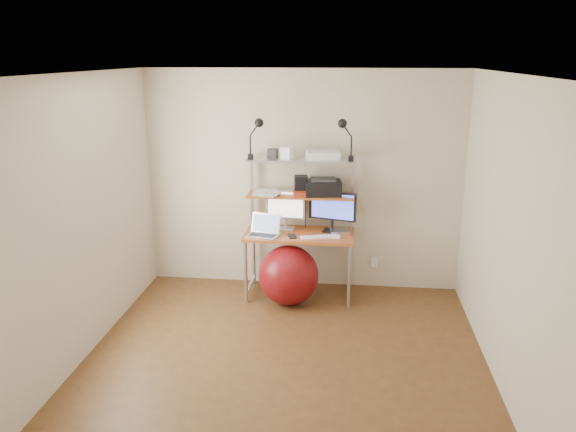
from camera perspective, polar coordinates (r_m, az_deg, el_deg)
name	(u,v)px	position (r m, az deg, el deg)	size (l,w,h in m)	color
room	(284,228)	(4.68, -0.41, -1.22)	(3.60, 3.60, 3.60)	brown
computer_desk	(300,213)	(6.20, 1.23, 0.32)	(1.20, 0.60, 1.57)	#C36E26
wall_outlet	(374,262)	(6.66, 8.75, -4.68)	(0.08, 0.01, 0.12)	white
monitor_silver	(286,207)	(6.27, -0.24, 0.92)	(0.44, 0.16, 0.48)	silver
monitor_black	(332,208)	(6.21, 4.54, 0.81)	(0.52, 0.20, 0.53)	black
laptop	(264,231)	(6.12, -2.42, -1.52)	(0.39, 0.34, 0.29)	silver
keyboard	(319,237)	(6.06, 3.18, -2.14)	(0.40, 0.11, 0.01)	white
mouse	(336,237)	(6.06, 4.85, -2.10)	(0.10, 0.06, 0.03)	white
mac_mini	(340,231)	(6.23, 5.27, -1.55)	(0.21, 0.21, 0.04)	silver
phone	(292,236)	(6.08, 0.43, -2.06)	(0.08, 0.15, 0.01)	black
printer	(323,187)	(6.18, 3.59, 2.94)	(0.42, 0.31, 0.19)	black
nas_cube	(301,185)	(6.20, 1.33, 3.17)	(0.14, 0.14, 0.21)	black
red_box	(302,194)	(6.12, 1.45, 2.26)	(0.19, 0.13, 0.05)	#B7381D
scanner	(322,155)	(6.12, 3.51, 6.25)	(0.39, 0.29, 0.10)	white
box_white	(287,153)	(6.08, -0.14, 6.41)	(0.11, 0.09, 0.13)	white
box_grey	(273,153)	(6.16, -1.56, 6.37)	(0.10, 0.10, 0.10)	#323234
clip_lamp_left	(257,129)	(6.04, -3.15, 8.77)	(0.18, 0.10, 0.44)	black
clip_lamp_right	(344,130)	(5.97, 5.73, 8.66)	(0.18, 0.10, 0.45)	black
exercise_ball	(289,275)	(6.14, 0.06, -6.02)	(0.66, 0.66, 0.66)	maroon
paper_stack	(267,192)	(6.25, -2.12, 2.41)	(0.36, 0.40, 0.02)	white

